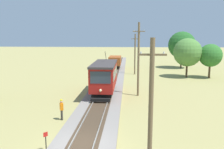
# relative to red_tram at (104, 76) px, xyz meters

# --- Properties ---
(ground_plane) EXTENTS (260.00, 260.00, 0.00)m
(ground_plane) POSITION_rel_red_tram_xyz_m (-0.00, -13.45, -2.19)
(ground_plane) COLOR #9E9356
(track_ballast) EXTENTS (4.20, 120.00, 0.18)m
(track_ballast) POSITION_rel_red_tram_xyz_m (-0.00, -13.45, -2.10)
(track_ballast) COLOR gray
(track_ballast) RESTS_ON ground
(sleeper_bed) EXTENTS (2.04, 120.00, 0.01)m
(sleeper_bed) POSITION_rel_red_tram_xyz_m (-0.00, -13.45, -2.01)
(sleeper_bed) COLOR #423323
(sleeper_bed) RESTS_ON track_ballast
(rail_left) EXTENTS (0.07, 120.00, 0.14)m
(rail_left) POSITION_rel_red_tram_xyz_m (-0.72, -13.45, -1.94)
(rail_left) COLOR gray
(rail_left) RESTS_ON track_ballast
(rail_right) EXTENTS (0.07, 120.00, 0.14)m
(rail_right) POSITION_rel_red_tram_xyz_m (0.72, -13.45, -1.94)
(rail_right) COLOR gray
(rail_right) RESTS_ON track_ballast
(red_tram) EXTENTS (2.60, 8.54, 4.79)m
(red_tram) POSITION_rel_red_tram_xyz_m (0.00, 0.00, 0.00)
(red_tram) COLOR maroon
(red_tram) RESTS_ON rail_right
(freight_car) EXTENTS (2.40, 5.20, 2.31)m
(freight_car) POSITION_rel_red_tram_xyz_m (-0.00, 22.04, -0.64)
(freight_car) COLOR #93471E
(freight_car) RESTS_ON rail_right
(utility_pole_foreground) EXTENTS (1.40, 0.31, 6.88)m
(utility_pole_foreground) POSITION_rel_red_tram_xyz_m (3.95, -15.84, 1.34)
(utility_pole_foreground) COLOR brown
(utility_pole_foreground) RESTS_ON ground
(utility_pole_near_tram) EXTENTS (1.40, 0.49, 8.44)m
(utility_pole_near_tram) POSITION_rel_red_tram_xyz_m (3.95, -0.09, 2.12)
(utility_pole_near_tram) COLOR brown
(utility_pole_near_tram) RESTS_ON ground
(utility_pole_mid) EXTENTS (1.40, 0.30, 7.23)m
(utility_pole_mid) POSITION_rel_red_tram_xyz_m (3.95, 15.29, 1.52)
(utility_pole_mid) COLOR brown
(utility_pole_mid) RESTS_ON ground
(trackside_signal_marker) EXTENTS (0.21, 0.21, 1.18)m
(trackside_signal_marker) POSITION_rel_red_tram_xyz_m (-2.17, -14.14, -1.53)
(trackside_signal_marker) COLOR black
(trackside_signal_marker) RESTS_ON ground
(track_worker) EXTENTS (0.39, 0.45, 1.78)m
(track_worker) POSITION_rel_red_tram_xyz_m (-2.70, -8.77, -1.21)
(track_worker) COLOR #38332D
(track_worker) RESTS_ON ground
(tree_right_near) EXTENTS (4.69, 4.69, 6.54)m
(tree_right_near) POSITION_rel_red_tram_xyz_m (12.58, 12.90, 1.99)
(tree_right_near) COLOR #4C3823
(tree_right_near) RESTS_ON ground
(tree_left_far) EXTENTS (3.74, 3.74, 5.61)m
(tree_left_far) POSITION_rel_red_tram_xyz_m (16.19, 12.50, 1.53)
(tree_left_far) COLOR #4C3823
(tree_left_far) RESTS_ON ground
(tree_right_far) EXTENTS (5.76, 5.76, 7.81)m
(tree_right_far) POSITION_rel_red_tram_xyz_m (14.13, 24.52, 2.73)
(tree_right_far) COLOR #4C3823
(tree_right_far) RESTS_ON ground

